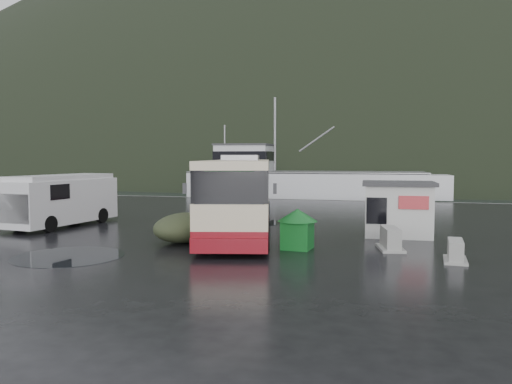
% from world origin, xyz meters
% --- Properties ---
extents(ground, '(160.00, 160.00, 0.00)m').
position_xyz_m(ground, '(0.00, 0.00, 0.00)').
color(ground, black).
rests_on(ground, ground).
extents(harbor_water, '(300.00, 180.00, 0.02)m').
position_xyz_m(harbor_water, '(0.00, 110.00, 0.00)').
color(harbor_water, black).
rests_on(harbor_water, ground).
extents(quay_edge, '(160.00, 0.60, 1.50)m').
position_xyz_m(quay_edge, '(0.00, 20.00, 0.00)').
color(quay_edge, '#999993').
rests_on(quay_edge, ground).
extents(headland, '(780.00, 540.00, 570.00)m').
position_xyz_m(headland, '(10.00, 250.00, 0.00)').
color(headland, black).
rests_on(headland, ground).
extents(coach_bus, '(6.00, 13.32, 3.66)m').
position_xyz_m(coach_bus, '(2.37, 1.37, 0.00)').
color(coach_bus, beige).
rests_on(coach_bus, ground).
extents(white_van, '(2.96, 6.58, 2.66)m').
position_xyz_m(white_van, '(-6.99, 0.95, 0.00)').
color(white_van, silver).
rests_on(white_van, ground).
extents(waste_bin_left, '(1.22, 1.22, 1.56)m').
position_xyz_m(waste_bin_left, '(5.75, -2.31, 0.00)').
color(waste_bin_left, '#116521').
rests_on(waste_bin_left, ground).
extents(waste_bin_right, '(1.22, 1.22, 1.50)m').
position_xyz_m(waste_bin_right, '(3.45, -1.37, 0.00)').
color(waste_bin_right, '#116521').
rests_on(waste_bin_right, ground).
extents(dome_tent, '(3.02, 3.62, 1.23)m').
position_xyz_m(dome_tent, '(0.95, -1.93, 0.00)').
color(dome_tent, '#323A23').
rests_on(dome_tent, ground).
extents(ticket_kiosk, '(3.21, 2.48, 2.45)m').
position_xyz_m(ticket_kiosk, '(9.58, 1.90, 0.00)').
color(ticket_kiosk, silver).
rests_on(ticket_kiosk, ground).
extents(jersey_barrier_a, '(1.15, 1.83, 0.85)m').
position_xyz_m(jersey_barrier_a, '(9.23, -1.58, 0.00)').
color(jersey_barrier_a, '#999993').
rests_on(jersey_barrier_a, ground).
extents(jersey_barrier_b, '(0.85, 1.53, 0.74)m').
position_xyz_m(jersey_barrier_b, '(11.34, -3.29, 0.00)').
color(jersey_barrier_b, '#999993').
rests_on(jersey_barrier_b, ground).
extents(fishing_trawler, '(28.13, 7.19, 11.16)m').
position_xyz_m(fishing_trawler, '(1.22, 29.39, 0.00)').
color(fishing_trawler, silver).
rests_on(fishing_trawler, ground).
extents(puddles, '(11.41, 13.93, 0.01)m').
position_xyz_m(puddles, '(-1.00, -1.40, 0.01)').
color(puddles, black).
rests_on(puddles, ground).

